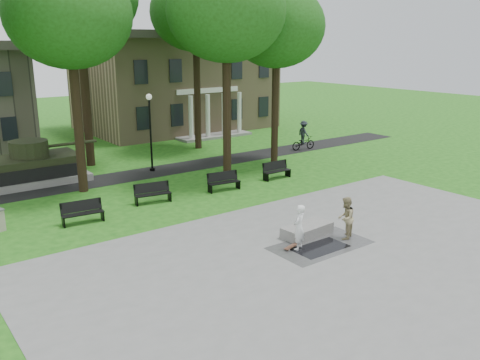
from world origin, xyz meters
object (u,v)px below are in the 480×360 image
(cyclist, at_px, (303,138))
(friend_watching, at_px, (346,218))
(skateboarder, at_px, (299,227))
(concrete_block, at_px, (307,230))
(park_bench_0, at_px, (82,212))

(cyclist, bearing_deg, friend_watching, 149.15)
(skateboarder, distance_m, friend_watching, 2.28)
(friend_watching, bearing_deg, concrete_block, -76.45)
(concrete_block, bearing_deg, cyclist, 47.03)
(cyclist, distance_m, park_bench_0, 19.54)
(skateboarder, height_order, friend_watching, skateboarder)
(cyclist, height_order, park_bench_0, cyclist)
(friend_watching, bearing_deg, skateboarder, -35.82)
(skateboarder, relative_size, cyclist, 0.83)
(friend_watching, height_order, park_bench_0, friend_watching)
(concrete_block, relative_size, skateboarder, 1.24)
(park_bench_0, bearing_deg, concrete_block, -39.77)
(skateboarder, distance_m, cyclist, 18.82)
(concrete_block, bearing_deg, park_bench_0, 134.27)
(skateboarder, bearing_deg, friend_watching, 144.42)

